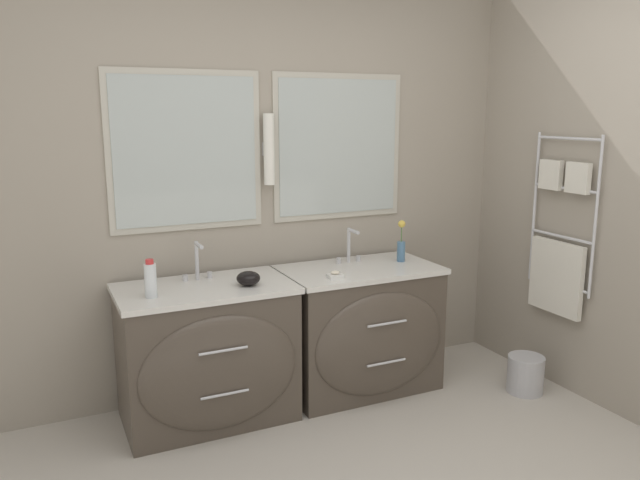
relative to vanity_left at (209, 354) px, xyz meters
name	(u,v)px	position (x,y,z in m)	size (l,w,h in m)	color
wall_back	(270,178)	(0.52, 0.37, 0.91)	(4.82, 0.15, 2.60)	#9E9384
wall_right	(602,185)	(2.16, -0.66, 0.90)	(0.13, 3.74, 2.60)	#9E9384
vanity_left	(209,354)	(0.00, 0.00, 0.00)	(0.95, 0.62, 0.78)	#4C4238
vanity_right	(362,328)	(0.97, 0.00, 0.00)	(0.95, 0.62, 0.78)	#4C4238
faucet_left	(198,261)	(0.00, 0.17, 0.49)	(0.17, 0.14, 0.22)	silver
faucet_right	(350,246)	(0.97, 0.17, 0.49)	(0.17, 0.14, 0.22)	silver
toiletry_bottle	(151,280)	(-0.30, -0.06, 0.47)	(0.06, 0.06, 0.20)	silver
amenity_bowl	(248,278)	(0.22, -0.05, 0.42)	(0.13, 0.13, 0.08)	black
flower_vase	(401,245)	(1.28, 0.06, 0.49)	(0.05, 0.05, 0.26)	teal
soap_dish	(335,275)	(0.72, -0.13, 0.40)	(0.09, 0.06, 0.04)	white
waste_bin	(526,373)	(1.86, -0.48, -0.27)	(0.22, 0.22, 0.23)	#B7B7BC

